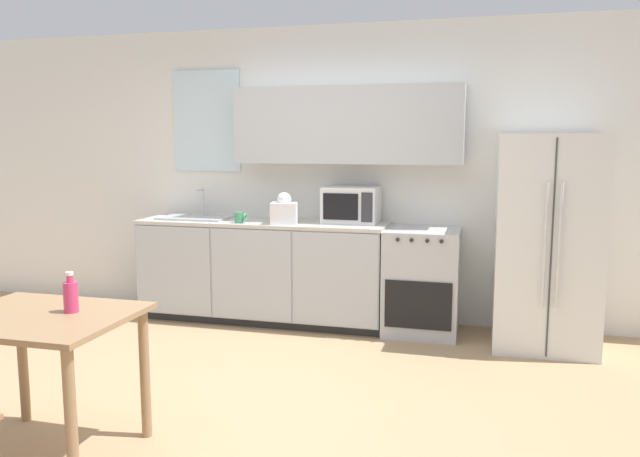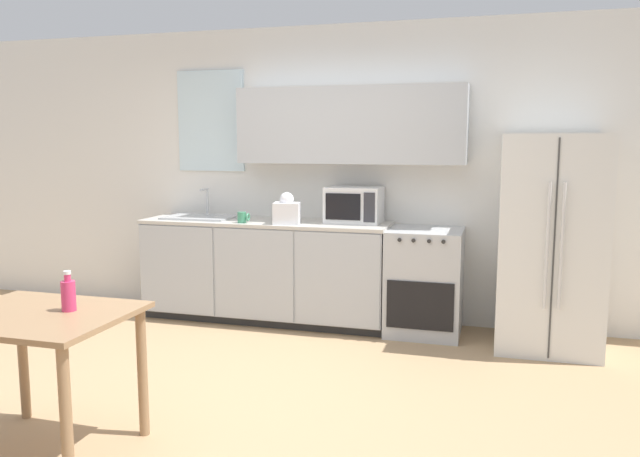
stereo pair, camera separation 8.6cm
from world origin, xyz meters
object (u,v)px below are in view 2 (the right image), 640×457
(dining_table, at_px, (39,337))
(drink_bottle, at_px, (68,295))
(coffee_mug, at_px, (243,217))
(microwave, at_px, (354,205))
(oven_range, at_px, (425,282))
(refrigerator, at_px, (550,242))

(dining_table, relative_size, drink_bottle, 4.33)
(coffee_mug, distance_m, drink_bottle, 2.40)
(microwave, xyz_separation_m, coffee_mug, (-0.95, -0.29, -0.11))
(oven_range, height_order, refrigerator, refrigerator)
(refrigerator, height_order, drink_bottle, refrigerator)
(coffee_mug, relative_size, drink_bottle, 0.50)
(microwave, height_order, dining_table, microwave)
(refrigerator, bearing_deg, microwave, 174.05)
(microwave, bearing_deg, drink_bottle, -109.05)
(microwave, distance_m, drink_bottle, 2.85)
(dining_table, bearing_deg, refrigerator, 43.87)
(refrigerator, bearing_deg, drink_bottle, -135.60)
(coffee_mug, distance_m, dining_table, 2.50)
(dining_table, bearing_deg, oven_range, 57.50)
(coffee_mug, relative_size, dining_table, 0.12)
(coffee_mug, bearing_deg, dining_table, -92.52)
(drink_bottle, bearing_deg, microwave, 70.95)
(drink_bottle, bearing_deg, refrigerator, 44.40)
(coffee_mug, bearing_deg, drink_bottle, -89.41)
(refrigerator, relative_size, dining_table, 1.85)
(oven_range, relative_size, dining_table, 0.98)
(dining_table, height_order, drink_bottle, drink_bottle)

